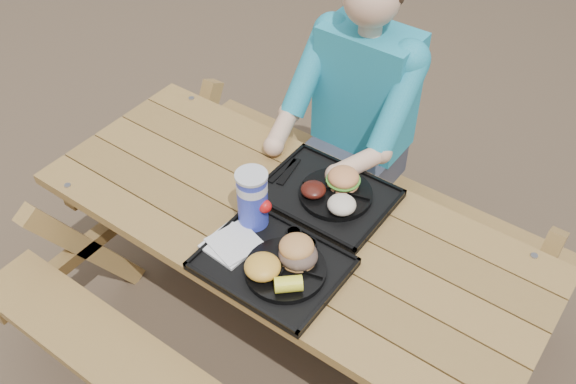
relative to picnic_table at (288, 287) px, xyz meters
The scene contains 18 objects.
ground 0.38m from the picnic_table, ahead, with size 60.00×60.00×0.00m, color #999999.
picnic_table is the anchor object (origin of this frame).
tray_near 0.44m from the picnic_table, 67.31° to the right, with size 0.45×0.35×0.02m, color black.
tray_far 0.42m from the picnic_table, 72.86° to the left, with size 0.45×0.35×0.02m, color black.
plate_near 0.48m from the picnic_table, 56.01° to the right, with size 0.26×0.26×0.02m, color black.
plate_far 0.45m from the picnic_table, 65.22° to the left, with size 0.26×0.26×0.02m, color black.
napkin_stack 0.47m from the picnic_table, 107.48° to the right, with size 0.15×0.15×0.02m, color silver.
soda_cup 0.51m from the picnic_table, 129.53° to the right, with size 0.10×0.10×0.21m, color #1828B7.
condiment_bbq 0.42m from the picnic_table, 43.45° to the right, with size 0.05×0.05×0.03m, color #320D05.
condiment_mustard 0.45m from the picnic_table, 31.10° to the right, with size 0.06×0.06×0.03m, color yellow.
sandwich 0.52m from the picnic_table, 45.76° to the right, with size 0.12×0.12×0.12m, color #CA8647, non-canonical shape.
mac_cheese 0.53m from the picnic_table, 70.32° to the right, with size 0.11×0.11×0.06m, color gold.
corn_cob 0.55m from the picnic_table, 53.93° to the right, with size 0.09×0.09×0.05m, color #FFF835, non-canonical shape.
cutlery_far 0.46m from the picnic_table, 125.20° to the left, with size 0.03×0.16×0.01m, color black.
burger 0.52m from the picnic_table, 69.91° to the left, with size 0.11×0.11×0.10m, color #E0894F, non-canonical shape.
baked_beans 0.45m from the picnic_table, 79.75° to the left, with size 0.09×0.09×0.04m, color #42130D.
potato_salad 0.48m from the picnic_table, 37.05° to the left, with size 0.10×0.10×0.05m, color beige.
diner 0.72m from the picnic_table, 98.94° to the left, with size 0.48×0.84×1.28m, color #1ABAB6, non-canonical shape.
Camera 1 is at (0.90, -1.24, 2.35)m, focal length 40.00 mm.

